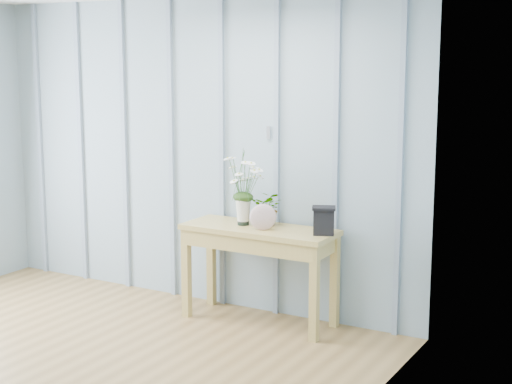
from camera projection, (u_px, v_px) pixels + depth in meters
The scene contains 6 objects.
room_shell at pixel (83, 64), 5.18m from camera, with size 4.00×4.50×2.50m.
sideboard at pixel (259, 242), 5.99m from camera, with size 1.20×0.45×0.75m.
daisy_vase at pixel (243, 180), 5.99m from camera, with size 0.40×0.30×0.56m.
spider_plant at pixel (269, 208), 6.01m from camera, with size 0.24×0.21×0.27m, color #19350E.
felt_disc_vessel at pixel (263, 217), 5.85m from camera, with size 0.20×0.06×0.20m, color #975B6B.
carved_box at pixel (324, 220), 5.71m from camera, with size 0.21×0.19×0.21m.
Camera 1 is at (3.59, -3.09, 2.05)m, focal length 55.00 mm.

